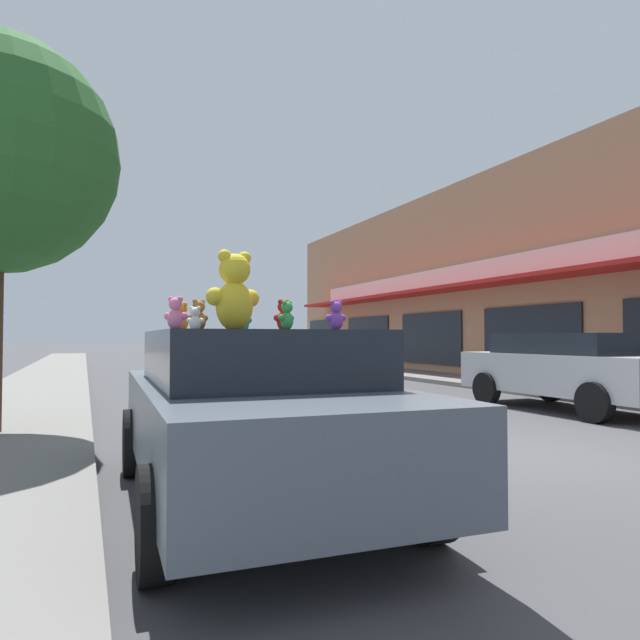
{
  "coord_description": "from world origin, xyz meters",
  "views": [
    {
      "loc": [
        -5.06,
        -5.45,
        1.44
      ],
      "look_at": [
        -1.39,
        3.4,
        1.73
      ],
      "focal_mm": 32.0,
      "sensor_mm": 36.0,
      "label": 1
    }
  ],
  "objects": [
    {
      "name": "teddy_bear_giant",
      "position": [
        -3.82,
        -0.45,
        1.85
      ],
      "size": [
        0.55,
        0.37,
        0.72
      ],
      "rotation": [
        0.0,
        0.0,
        3.41
      ],
      "color": "yellow",
      "rests_on": "plush_art_car"
    },
    {
      "name": "teddy_bear_brown",
      "position": [
        -4.09,
        -0.23,
        1.64
      ],
      "size": [
        0.22,
        0.17,
        0.29
      ],
      "rotation": [
        0.0,
        0.0,
        3.59
      ],
      "color": "olive",
      "rests_on": "plush_art_car"
    },
    {
      "name": "plush_art_car",
      "position": [
        -3.69,
        -0.6,
        0.81
      ],
      "size": [
        2.16,
        4.49,
        1.5
      ],
      "rotation": [
        0.0,
        0.0,
        -0.03
      ],
      "color": "#4C5660",
      "rests_on": "ground_plane"
    },
    {
      "name": "teddy_bear_orange",
      "position": [
        -4.18,
        0.22,
        1.64
      ],
      "size": [
        0.19,
        0.2,
        0.29
      ],
      "rotation": [
        0.0,
        0.0,
        2.35
      ],
      "color": "orange",
      "rests_on": "plush_art_car"
    },
    {
      "name": "teddy_bear_red",
      "position": [
        -3.38,
        -0.54,
        1.64
      ],
      "size": [
        0.22,
        0.17,
        0.29
      ],
      "rotation": [
        0.0,
        0.0,
        3.58
      ],
      "color": "red",
      "rests_on": "plush_art_car"
    },
    {
      "name": "teddy_bear_purple",
      "position": [
        -3.17,
        -1.23,
        1.62
      ],
      "size": [
        0.18,
        0.11,
        0.25
      ],
      "rotation": [
        0.0,
        0.0,
        3.13
      ],
      "color": "purple",
      "rests_on": "plush_art_car"
    },
    {
      "name": "parked_car_far_center",
      "position": [
        3.76,
        3.04,
        0.84
      ],
      "size": [
        1.98,
        4.49,
        1.52
      ],
      "color": "#B7B7BC",
      "rests_on": "ground_plane"
    },
    {
      "name": "teddy_bear_green",
      "position": [
        -3.6,
        -1.26,
        1.61
      ],
      "size": [
        0.17,
        0.14,
        0.23
      ],
      "rotation": [
        0.0,
        0.0,
        3.69
      ],
      "color": "green",
      "rests_on": "plush_art_car"
    },
    {
      "name": "teddy_bear_white",
      "position": [
        -4.15,
        -0.39,
        1.6
      ],
      "size": [
        0.16,
        0.13,
        0.22
      ],
      "rotation": [
        0.0,
        0.0,
        2.67
      ],
      "color": "white",
      "rests_on": "plush_art_car"
    },
    {
      "name": "ground_plane",
      "position": [
        0.0,
        0.0,
        0.0
      ],
      "size": [
        260.0,
        260.0,
        0.0
      ],
      "primitive_type": "plane",
      "color": "#424244"
    },
    {
      "name": "teddy_bear_pink",
      "position": [
        -4.38,
        -0.81,
        1.63
      ],
      "size": [
        0.2,
        0.17,
        0.27
      ],
      "rotation": [
        0.0,
        0.0,
        2.58
      ],
      "color": "pink",
      "rests_on": "plush_art_car"
    },
    {
      "name": "teddy_bear_teal",
      "position": [
        -3.49,
        0.48,
        1.64
      ],
      "size": [
        0.18,
        0.22,
        0.3
      ],
      "rotation": [
        0.0,
        0.0,
        2.11
      ],
      "color": "teal",
      "rests_on": "plush_art_car"
    }
  ]
}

